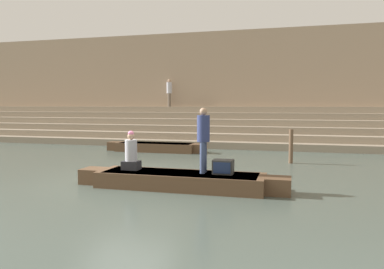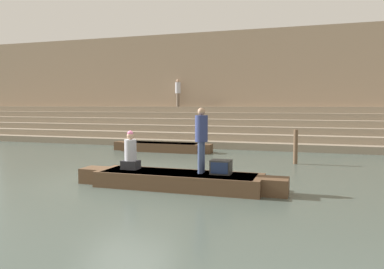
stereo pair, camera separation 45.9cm
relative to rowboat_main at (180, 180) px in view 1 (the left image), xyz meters
name	(u,v)px [view 1 (the left image)]	position (x,y,z in m)	size (l,w,h in m)	color
ground_plane	(126,181)	(-1.74, 0.43, -0.22)	(120.00, 120.00, 0.00)	#47544C
ghat_steps	(210,130)	(-1.74, 11.59, 0.53)	(36.00, 4.49, 2.07)	gray
back_wall	(218,87)	(-1.74, 13.80, 3.05)	(34.20, 1.28, 6.59)	tan
rowboat_main	(180,180)	(0.00, 0.00, 0.00)	(5.59, 1.29, 0.41)	brown
person_standing	(203,135)	(0.60, 0.11, 1.16)	(0.33, 0.33, 1.68)	#3D4C75
person_rowing	(131,154)	(-1.41, 0.09, 0.62)	(0.46, 0.36, 1.06)	#28282D
tv_set	(223,167)	(1.12, 0.12, 0.37)	(0.52, 0.40, 0.36)	#2D2D2D
moored_boat_shore	(156,147)	(-3.34, 7.09, 0.00)	(4.75, 1.09, 0.40)	brown
mooring_post	(291,146)	(2.75, 5.10, 0.41)	(0.15, 0.15, 1.27)	brown
person_on_steps	(169,91)	(-4.60, 12.83, 2.82)	(0.33, 0.33, 1.69)	#756656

